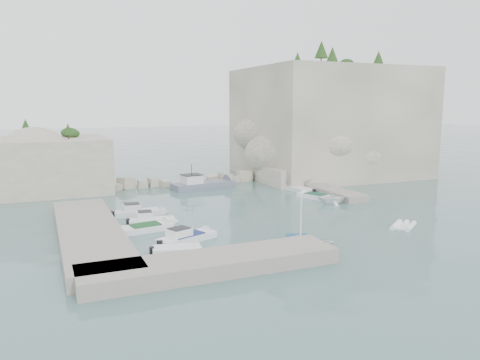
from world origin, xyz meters
name	(u,v)px	position (x,y,z in m)	size (l,w,h in m)	color
ground	(263,218)	(0.00, 0.00, 0.00)	(400.00, 400.00, 0.00)	slate
cliff_east	(329,122)	(23.00, 23.00, 8.50)	(26.00, 22.00, 17.00)	beige
cliff_terrace	(289,174)	(13.00, 18.00, 1.25)	(8.00, 10.00, 2.50)	beige
outcrop_west	(45,165)	(-20.00, 25.00, 3.50)	(16.00, 14.00, 7.00)	beige
quay_west	(89,233)	(-17.00, -1.00, 0.55)	(5.00, 24.00, 1.10)	#9E9689
quay_south	(212,264)	(-10.00, -12.50, 0.55)	(18.00, 4.00, 1.10)	#9E9689
ledge_east	(322,189)	(13.50, 10.00, 0.40)	(3.00, 16.00, 0.80)	#9E9689
breakwater	(190,180)	(-1.00, 22.00, 0.70)	(28.00, 3.00, 1.40)	beige
motorboat_a	(140,215)	(-11.31, 6.12, 0.00)	(5.69, 1.69, 1.40)	silver
motorboat_b	(152,224)	(-10.95, 2.02, 0.00)	(4.74, 1.55, 1.40)	white
motorboat_c	(146,231)	(-12.04, -0.27, 0.00)	(5.19, 1.89, 0.70)	white
motorboat_d	(187,241)	(-9.54, -4.89, 0.00)	(5.80, 1.73, 1.40)	white
motorboat_e	(177,253)	(-11.19, -7.73, 0.00)	(4.04, 1.65, 0.70)	white
rowboat	(300,249)	(-1.79, -10.42, 0.00)	(3.92, 5.49, 1.14)	white
inflatable_dinghy	(403,228)	(10.38, -8.60, 0.00)	(3.40, 1.65, 0.44)	white
tender_east_a	(332,204)	(10.35, 3.08, 0.00)	(2.90, 3.36, 1.77)	white
tender_east_b	(316,198)	(10.23, 6.34, 0.00)	(5.00, 1.71, 0.70)	white
tender_east_c	(300,191)	(10.93, 11.34, 0.00)	(5.43, 1.76, 0.70)	white
tender_east_d	(297,189)	(11.49, 12.99, 0.00)	(1.69, 4.50, 1.74)	silver
work_boat	(203,188)	(-0.13, 18.50, 0.00)	(9.51, 2.81, 2.20)	slate
rowboat_mast	(301,216)	(-1.79, -10.42, 2.67)	(0.10, 0.10, 4.20)	white
vegetation	(298,62)	(17.83, 24.40, 17.93)	(53.48, 13.88, 13.40)	#1E4219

